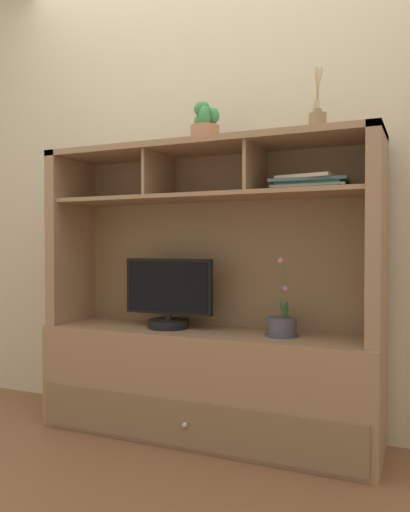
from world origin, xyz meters
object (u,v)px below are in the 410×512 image
(media_console, at_px, (206,347))
(potted_succulent, at_px, (205,126))
(magazine_stack_left, at_px, (309,184))
(diffuser_bottle, at_px, (317,123))
(tv_monitor, at_px, (168,297))
(potted_orchid, at_px, (282,326))

(media_console, bearing_deg, potted_succulent, -92.62)
(magazine_stack_left, distance_m, potted_succulent, 0.59)
(media_console, xyz_separation_m, diffuser_bottle, (0.54, 0.02, 1.05))
(magazine_stack_left, bearing_deg, media_console, -178.05)
(tv_monitor, distance_m, potted_succulent, 0.87)
(tv_monitor, bearing_deg, magazine_stack_left, 2.81)
(media_console, height_order, magazine_stack_left, media_console)
(potted_orchid, xyz_separation_m, magazine_stack_left, (0.12, 0.03, 0.65))
(potted_orchid, distance_m, magazine_stack_left, 0.66)
(potted_succulent, bearing_deg, potted_orchid, -0.11)
(diffuser_bottle, height_order, potted_succulent, diffuser_bottle)
(tv_monitor, distance_m, magazine_stack_left, 0.88)
(magazine_stack_left, relative_size, potted_succulent, 1.72)
(potted_orchid, height_order, magazine_stack_left, magazine_stack_left)
(magazine_stack_left, bearing_deg, potted_orchid, -166.07)
(tv_monitor, bearing_deg, diffuser_bottle, 2.51)
(diffuser_bottle, distance_m, potted_succulent, 0.54)
(media_console, xyz_separation_m, potted_orchid, (0.38, -0.01, 0.13))
(tv_monitor, distance_m, potted_orchid, 0.59)
(media_console, height_order, diffuser_bottle, diffuser_bottle)
(diffuser_bottle, xyz_separation_m, potted_succulent, (-0.54, -0.03, 0.03))
(media_console, relative_size, tv_monitor, 3.50)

